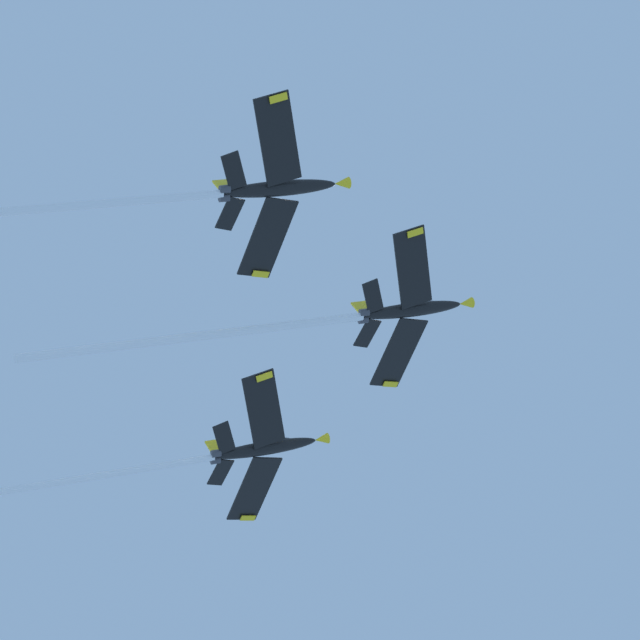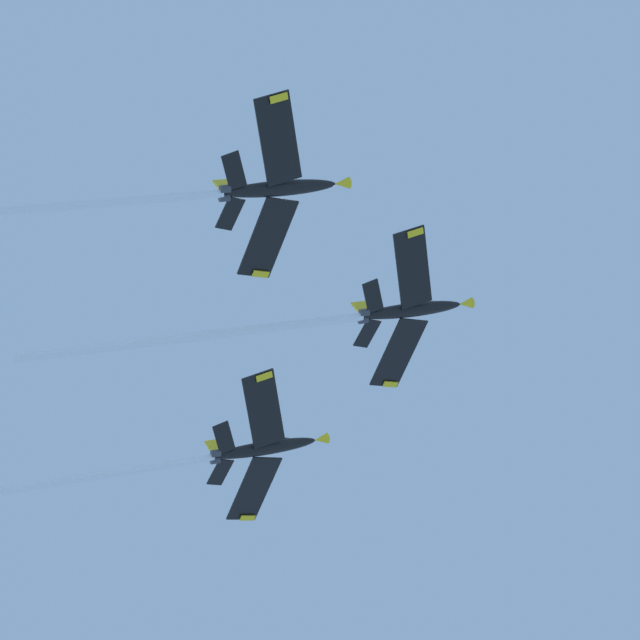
# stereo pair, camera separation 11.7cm
# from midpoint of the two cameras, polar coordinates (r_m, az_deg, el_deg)

# --- Properties ---
(jet_lead) EXTENTS (36.11, 34.13, 21.06)m
(jet_lead) POSITION_cam_midpoint_polar(r_m,az_deg,el_deg) (141.38, 0.57, 0.02)
(jet_lead) COLOR black
(jet_left_wing) EXTENTS (40.28, 38.24, 24.27)m
(jet_left_wing) POSITION_cam_midpoint_polar(r_m,az_deg,el_deg) (144.16, -5.57, -5.94)
(jet_left_wing) COLOR black
(jet_right_wing) EXTENTS (34.11, 32.30, 20.38)m
(jet_right_wing) POSITION_cam_midpoint_polar(r_m,az_deg,el_deg) (129.50, -4.65, 5.31)
(jet_right_wing) COLOR black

